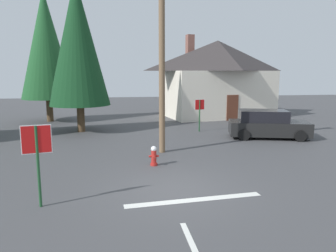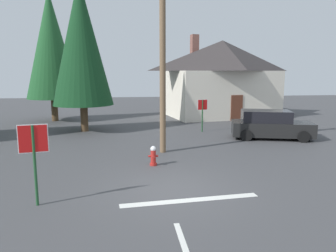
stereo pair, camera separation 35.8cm
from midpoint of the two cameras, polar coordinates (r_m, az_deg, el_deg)
The scene contains 10 objects.
ground_plane at distance 10.68m, azimuth 1.59°, elevation -11.30°, with size 80.00×80.00×0.10m, color #424244.
lane_stop_bar at distance 9.82m, azimuth 5.10°, elevation -12.91°, with size 4.19×0.30×0.01m, color silver.
stop_sign_near at distance 9.60m, azimuth -21.65°, elevation -3.61°, with size 0.79×0.16×2.33m.
fire_hydrant at distance 13.12m, azimuth -1.84°, elevation -5.30°, with size 0.40×0.35×0.81m.
utility_pole at distance 14.96m, azimuth -0.25°, elevation 14.42°, with size 1.60×0.28×9.70m.
stop_sign_far at distance 20.54m, azimuth 6.60°, elevation 2.99°, with size 0.65×0.16×2.06m.
house at distance 28.12m, azimuth 9.82°, elevation 8.45°, with size 10.04×7.33×6.89m.
parked_car at distance 19.37m, azimuth 18.07°, elevation 0.16°, with size 4.76×2.95×1.60m.
pine_tree_mid_left at distance 26.45m, azimuth -19.60°, elevation 13.33°, with size 3.92×3.92×9.81m.
pine_tree_short_left at distance 21.18m, azimuth -14.63°, elevation 14.09°, with size 3.78×3.78×9.45m.
Camera 2 is at (-1.42, -9.89, 3.73)m, focal length 34.50 mm.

